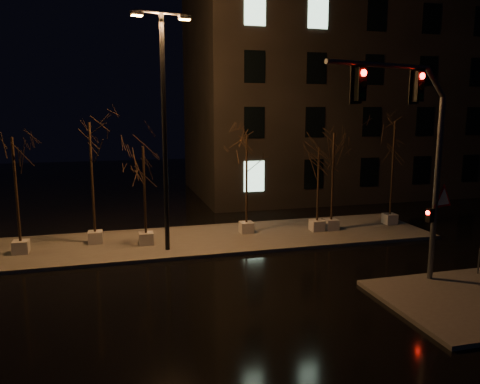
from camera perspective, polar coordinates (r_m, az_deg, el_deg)
name	(u,v)px	position (r m, az deg, el deg)	size (l,w,h in m)	color
ground	(244,285)	(17.28, 0.47, -11.28)	(90.00, 90.00, 0.00)	black
median	(211,239)	(22.80, -3.61, -5.79)	(22.00, 5.00, 0.15)	#4F4C47
building	(355,94)	(38.22, 13.84, 11.55)	(25.00, 12.00, 15.00)	black
tree_0	(14,164)	(21.78, -25.85, 3.14)	(1.80, 1.80, 5.14)	#B0ABA4
tree_1	(91,150)	(22.19, -17.76, 4.92)	(1.80, 1.80, 5.72)	#B0ABA4
tree_2	(144,169)	(21.44, -11.66, 2.81)	(1.80, 1.80, 4.63)	#B0ABA4
tree_3	(247,157)	(23.01, 0.82, 4.30)	(1.80, 1.80, 5.06)	#B0ABA4
tree_4	(319,166)	(23.79, 9.56, 3.11)	(1.80, 1.80, 4.38)	#B0ABA4
tree_5	(333,155)	(24.05, 11.33, 4.46)	(1.80, 1.80, 5.11)	#B0ABA4
tree_6	(394,144)	(26.15, 18.25, 5.53)	(1.80, 1.80, 5.69)	#B0ABA4
traffic_signal_mast	(416,145)	(16.90, 20.69, 5.42)	(6.00, 1.69, 7.55)	#515458
streetlight_main	(164,117)	(20.28, -9.25, 8.99)	(2.52, 0.71, 10.07)	black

